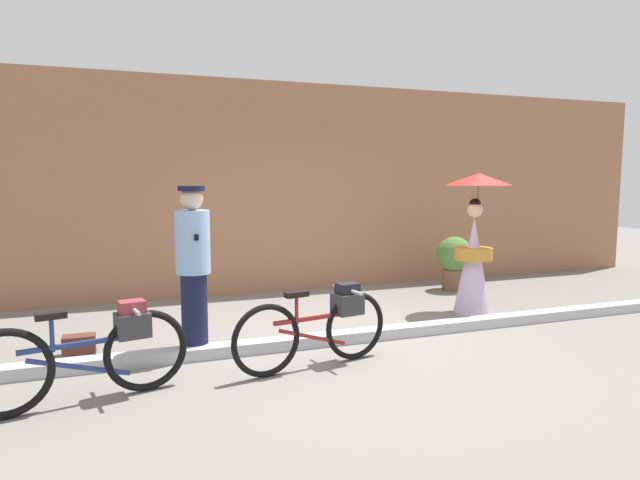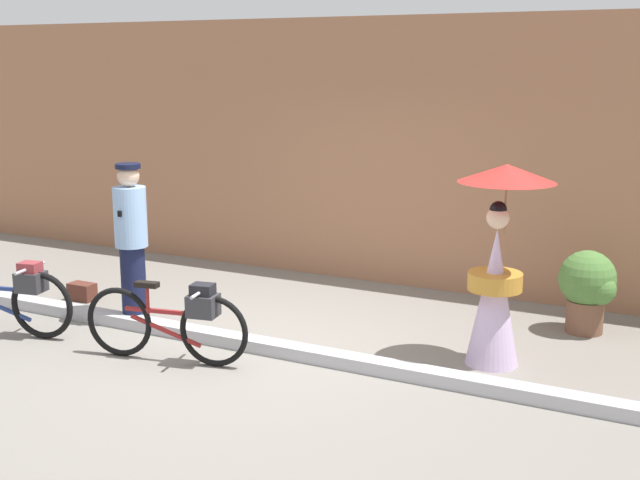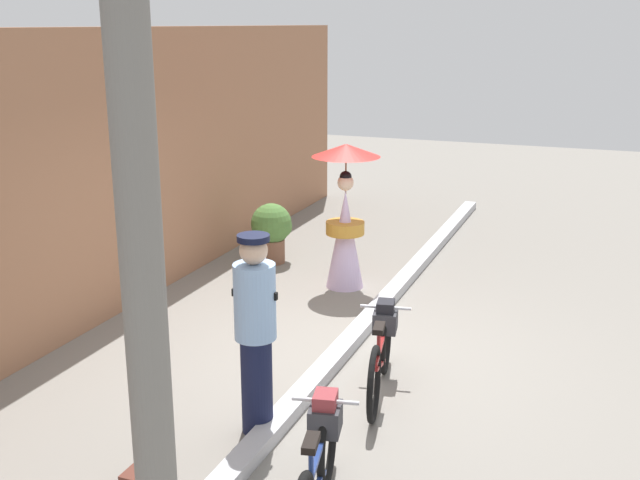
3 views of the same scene
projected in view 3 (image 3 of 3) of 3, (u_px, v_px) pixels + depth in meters
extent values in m
plane|color=gray|center=(341.00, 356.00, 7.83)|extent=(30.00, 30.00, 0.00)
cube|color=#9E6B4C|center=(85.00, 179.00, 8.46)|extent=(14.00, 0.40, 3.24)
cube|color=#B2B2B7|center=(341.00, 351.00, 7.82)|extent=(14.00, 0.20, 0.12)
torus|color=black|center=(327.00, 441.00, 5.59)|extent=(0.68, 0.21, 0.69)
cube|color=navy|center=(316.00, 462.00, 5.07)|extent=(0.85, 0.22, 0.04)
cylinder|color=navy|center=(311.00, 463.00, 4.86)|extent=(0.03, 0.03, 0.28)
cube|color=black|center=(311.00, 443.00, 4.82)|extent=(0.23, 0.13, 0.05)
cylinder|color=silver|center=(325.00, 401.00, 5.39)|extent=(0.13, 0.48, 0.03)
cube|color=#333338|center=(325.00, 419.00, 5.43)|extent=(0.30, 0.27, 0.20)
cube|color=maroon|center=(325.00, 402.00, 5.39)|extent=(0.23, 0.20, 0.14)
torus|color=black|center=(386.00, 340.00, 7.40)|extent=(0.66, 0.18, 0.67)
torus|color=black|center=(374.00, 384.00, 6.49)|extent=(0.66, 0.18, 0.67)
cube|color=maroon|center=(381.00, 346.00, 6.90)|extent=(0.80, 0.19, 0.04)
cube|color=maroon|center=(380.00, 365.00, 6.95)|extent=(0.70, 0.16, 0.26)
cylinder|color=maroon|center=(379.00, 343.00, 6.71)|extent=(0.03, 0.03, 0.28)
cube|color=black|center=(379.00, 328.00, 6.67)|extent=(0.23, 0.13, 0.05)
cylinder|color=silver|center=(386.00, 307.00, 7.20)|extent=(0.12, 0.48, 0.03)
cube|color=#333338|center=(385.00, 321.00, 7.24)|extent=(0.30, 0.26, 0.20)
cube|color=black|center=(386.00, 308.00, 7.21)|extent=(0.23, 0.19, 0.14)
cylinder|color=#141938|center=(257.00, 385.00, 6.30)|extent=(0.26, 0.26, 0.83)
cylinder|color=#8CB2E0|center=(255.00, 302.00, 6.10)|extent=(0.34, 0.34, 0.62)
sphere|color=#D8B293|center=(254.00, 250.00, 5.98)|extent=(0.23, 0.23, 0.23)
cylinder|color=black|center=(253.00, 238.00, 5.95)|extent=(0.26, 0.26, 0.05)
cube|color=black|center=(255.00, 294.00, 6.08)|extent=(0.07, 0.38, 0.06)
cone|color=silver|center=(345.00, 239.00, 9.73)|extent=(0.48, 0.48, 1.26)
cylinder|color=#C1842D|center=(345.00, 228.00, 9.69)|extent=(0.49, 0.49, 0.16)
sphere|color=beige|center=(346.00, 183.00, 9.53)|extent=(0.20, 0.20, 0.20)
sphere|color=black|center=(346.00, 177.00, 9.51)|extent=(0.15, 0.15, 0.15)
cylinder|color=olive|center=(346.00, 172.00, 9.56)|extent=(0.02, 0.02, 0.55)
cone|color=red|center=(346.00, 150.00, 9.48)|extent=(0.86, 0.86, 0.16)
cylinder|color=brown|center=(272.00, 251.00, 10.86)|extent=(0.37, 0.37, 0.34)
sphere|color=#4C7A38|center=(271.00, 224.00, 10.75)|extent=(0.57, 0.57, 0.57)
sphere|color=#4C7A38|center=(281.00, 227.00, 10.87)|extent=(0.32, 0.32, 0.32)
cube|color=#592D23|center=(142.00, 480.00, 5.53)|extent=(0.31, 0.18, 0.20)
cube|color=#47241C|center=(148.00, 476.00, 5.50)|extent=(0.26, 0.06, 0.07)
cylinder|color=slate|center=(141.00, 253.00, 3.05)|extent=(0.18, 0.18, 4.80)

